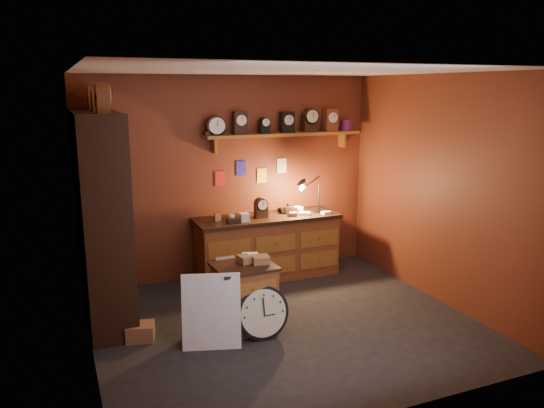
{
  "coord_description": "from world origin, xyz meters",
  "views": [
    {
      "loc": [
        -2.21,
        -4.92,
        2.54
      ],
      "look_at": [
        -0.01,
        0.35,
        1.28
      ],
      "focal_mm": 35.0,
      "sensor_mm": 36.0,
      "label": 1
    }
  ],
  "objects": [
    {
      "name": "mini_fridge",
      "position": [
        -0.23,
        1.38,
        0.23
      ],
      "size": [
        0.48,
        0.5,
        0.46
      ],
      "rotation": [
        0.0,
        0.0,
        0.08
      ],
      "color": "silver",
      "rests_on": "ground"
    },
    {
      "name": "white_panel",
      "position": [
        -0.89,
        -0.19,
        0.0
      ],
      "size": [
        0.6,
        0.32,
        0.76
      ],
      "primitive_type": "cube",
      "rotation": [
        -0.17,
        0.0,
        -0.29
      ],
      "color": "silver",
      "rests_on": "ground"
    },
    {
      "name": "low_cabinet",
      "position": [
        -0.44,
        0.07,
        0.39
      ],
      "size": [
        0.65,
        0.56,
        0.81
      ],
      "rotation": [
        0.0,
        0.0,
        0.05
      ],
      "color": "brown",
      "rests_on": "ground"
    },
    {
      "name": "big_round_clock",
      "position": [
        -0.35,
        -0.2,
        0.28
      ],
      "size": [
        0.56,
        0.18,
        0.56
      ],
      "color": "black",
      "rests_on": "ground"
    },
    {
      "name": "floor_box_c",
      "position": [
        -0.97,
        -0.01,
        0.09
      ],
      "size": [
        0.3,
        0.28,
        0.18
      ],
      "primitive_type": "cube",
      "rotation": [
        0.0,
        0.0,
        0.37
      ],
      "color": "brown",
      "rests_on": "ground"
    },
    {
      "name": "floor_box_b",
      "position": [
        -0.62,
        0.09,
        0.06
      ],
      "size": [
        0.22,
        0.25,
        0.12
      ],
      "primitive_type": "cube",
      "rotation": [
        0.0,
        0.0,
        -0.08
      ],
      "color": "white",
      "rests_on": "ground"
    },
    {
      "name": "workbench",
      "position": [
        0.39,
        1.47,
        0.47
      ],
      "size": [
        1.96,
        0.66,
        1.36
      ],
      "color": "brown",
      "rests_on": "ground"
    },
    {
      "name": "floor_box_a",
      "position": [
        -1.52,
        0.24,
        0.08
      ],
      "size": [
        0.33,
        0.3,
        0.17
      ],
      "primitive_type": "cube",
      "rotation": [
        0.0,
        0.0,
        -0.26
      ],
      "color": "brown",
      "rests_on": "ground"
    },
    {
      "name": "shelving_unit",
      "position": [
        -1.79,
        0.98,
        1.25
      ],
      "size": [
        0.47,
        1.6,
        2.58
      ],
      "color": "black",
      "rests_on": "ground"
    },
    {
      "name": "room_shell",
      "position": [
        0.04,
        0.11,
        1.72
      ],
      "size": [
        4.02,
        3.62,
        2.71
      ],
      "color": "maroon",
      "rests_on": "ground"
    },
    {
      "name": "floor",
      "position": [
        0.0,
        0.0,
        0.0
      ],
      "size": [
        4.0,
        4.0,
        0.0
      ],
      "primitive_type": "plane",
      "color": "black",
      "rests_on": "ground"
    }
  ]
}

